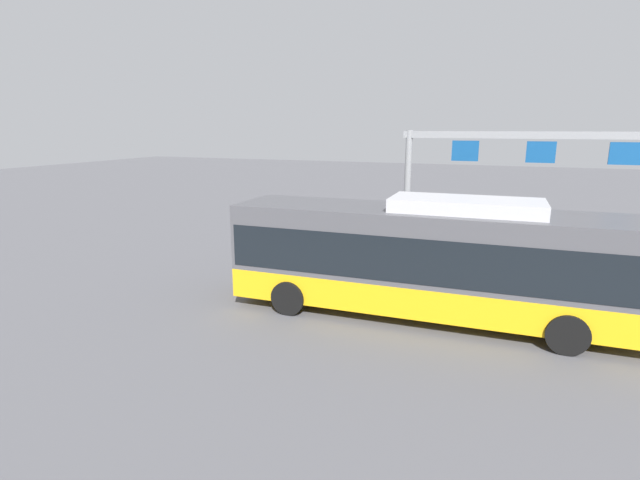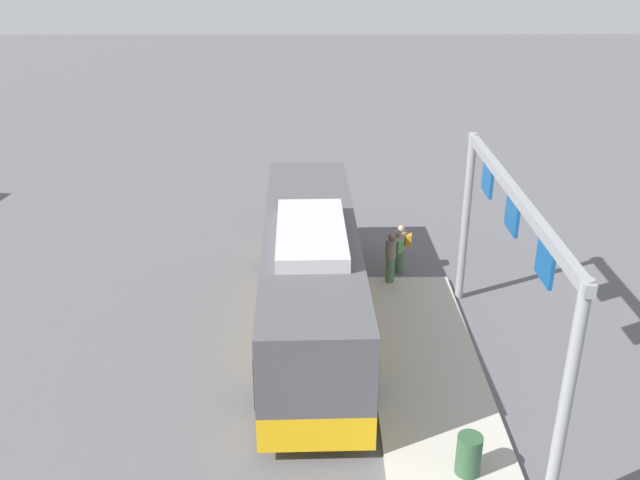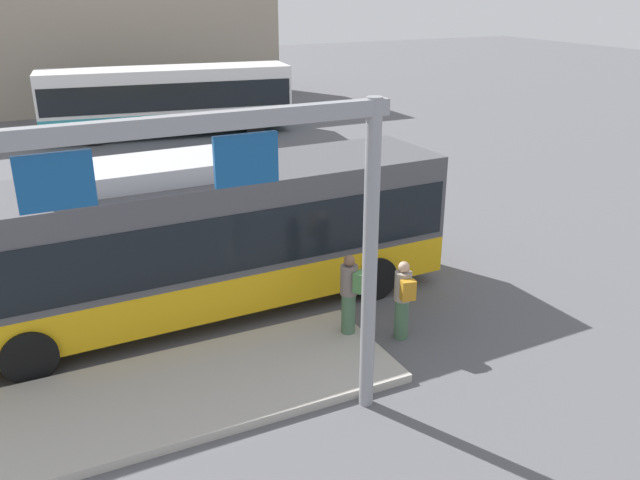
{
  "view_description": "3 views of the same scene",
  "coord_description": "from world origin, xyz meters",
  "px_view_note": "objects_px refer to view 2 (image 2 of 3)",
  "views": [
    {
      "loc": [
        -1.93,
        13.22,
        5.3
      ],
      "look_at": [
        3.49,
        -0.38,
        1.88
      ],
      "focal_mm": 27.11,
      "sensor_mm": 36.0,
      "label": 1
    },
    {
      "loc": [
        -17.09,
        -0.11,
        10.39
      ],
      "look_at": [
        1.96,
        -0.27,
        1.82
      ],
      "focal_mm": 38.94,
      "sensor_mm": 36.0,
      "label": 2
    },
    {
      "loc": [
        -3.23,
        -12.77,
        6.72
      ],
      "look_at": [
        2.9,
        -0.25,
        1.28
      ],
      "focal_mm": 37.14,
      "sensor_mm": 36.0,
      "label": 3
    }
  ],
  "objects_px": {
    "bus_main": "(311,270)",
    "trash_bin": "(469,454)",
    "person_waiting_near": "(392,256)",
    "person_boarding": "(401,248)"
  },
  "relations": [
    {
      "from": "bus_main",
      "to": "trash_bin",
      "type": "relative_size",
      "value": 12.61
    },
    {
      "from": "bus_main",
      "to": "trash_bin",
      "type": "distance_m",
      "value": 6.95
    },
    {
      "from": "bus_main",
      "to": "person_waiting_near",
      "type": "relative_size",
      "value": 6.8
    },
    {
      "from": "person_boarding",
      "to": "trash_bin",
      "type": "height_order",
      "value": "person_boarding"
    },
    {
      "from": "bus_main",
      "to": "person_boarding",
      "type": "distance_m",
      "value": 4.6
    },
    {
      "from": "person_boarding",
      "to": "person_waiting_near",
      "type": "bearing_deg",
      "value": 77.59
    },
    {
      "from": "bus_main",
      "to": "person_boarding",
      "type": "relative_size",
      "value": 6.8
    },
    {
      "from": "person_waiting_near",
      "to": "bus_main",
      "type": "bearing_deg",
      "value": 15.85
    },
    {
      "from": "person_waiting_near",
      "to": "trash_bin",
      "type": "xyz_separation_m",
      "value": [
        -8.48,
        -0.72,
        -0.44
      ]
    },
    {
      "from": "bus_main",
      "to": "trash_bin",
      "type": "bearing_deg",
      "value": -153.14
    }
  ]
}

